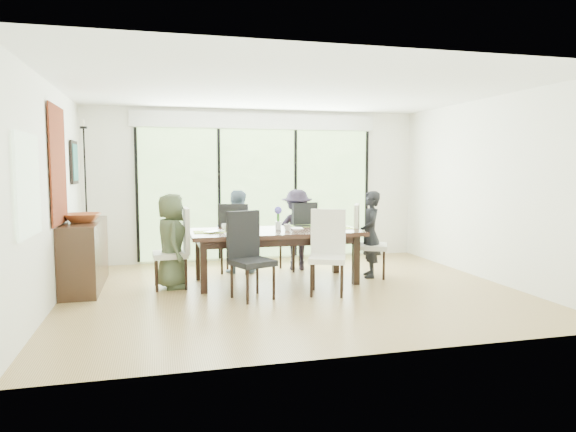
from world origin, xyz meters
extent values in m
cube|color=olive|center=(0.00, 0.00, -0.01)|extent=(6.00, 5.00, 0.01)
cube|color=white|center=(0.00, 0.00, 2.71)|extent=(6.00, 5.00, 0.01)
cube|color=white|center=(0.00, 2.51, 1.35)|extent=(6.00, 0.02, 2.70)
cube|color=beige|center=(0.00, -2.51, 1.35)|extent=(6.00, 0.02, 2.70)
cube|color=beige|center=(-3.01, 0.00, 1.35)|extent=(0.02, 5.00, 2.70)
cube|color=white|center=(3.01, 0.00, 1.35)|extent=(0.02, 5.00, 2.70)
cube|color=#598C3F|center=(0.00, 2.47, 1.20)|extent=(4.20, 0.02, 2.30)
cube|color=white|center=(0.00, 2.46, 2.50)|extent=(4.40, 0.06, 0.28)
cube|color=black|center=(-2.10, 2.46, 1.20)|extent=(0.05, 0.04, 2.30)
cube|color=black|center=(-0.70, 2.46, 1.20)|extent=(0.05, 0.04, 2.30)
cube|color=black|center=(0.70, 2.46, 1.20)|extent=(0.05, 0.04, 2.30)
cube|color=black|center=(2.10, 2.46, 1.20)|extent=(0.05, 0.04, 2.30)
cube|color=#8CAD7F|center=(-2.97, -1.20, 1.50)|extent=(0.02, 0.90, 1.00)
cube|color=brown|center=(0.00, 3.40, -0.05)|extent=(6.00, 1.80, 0.10)
cube|color=brown|center=(0.00, 4.20, 0.55)|extent=(6.00, 0.08, 0.06)
sphere|color=#14380F|center=(-1.80, 5.20, 1.44)|extent=(3.20, 3.20, 3.20)
sphere|color=#14380F|center=(0.40, 5.80, 1.80)|extent=(4.00, 4.00, 4.00)
sphere|color=#14380F|center=(2.20, 5.00, 1.26)|extent=(2.80, 2.80, 2.80)
sphere|color=#14380F|center=(-0.60, 6.50, 1.62)|extent=(3.60, 3.60, 3.60)
cube|color=black|center=(-0.10, 0.57, 0.74)|extent=(2.45, 1.12, 0.06)
cube|color=black|center=(-0.10, 0.57, 0.64)|extent=(2.25, 0.92, 0.10)
cube|color=black|center=(-1.18, 0.14, 0.35)|extent=(0.09, 0.09, 0.71)
cube|color=black|center=(0.98, 0.14, 0.35)|extent=(0.09, 0.09, 0.71)
cube|color=black|center=(-1.18, 1.00, 0.35)|extent=(0.09, 0.09, 0.71)
cube|color=black|center=(0.98, 1.00, 0.35)|extent=(0.09, 0.09, 0.71)
imported|color=#3F4A31|center=(-1.58, 0.57, 0.66)|extent=(0.43, 0.64, 1.32)
imported|color=black|center=(1.38, 0.57, 0.66)|extent=(0.53, 0.69, 1.32)
imported|color=slate|center=(-0.55, 1.40, 0.66)|extent=(0.67, 0.49, 1.32)
imported|color=#251E2D|center=(0.45, 1.40, 0.66)|extent=(0.68, 0.50, 1.32)
cube|color=#94AA3C|center=(-1.05, 0.57, 0.77)|extent=(0.45, 0.33, 0.01)
cube|color=#93B440|center=(0.85, 0.57, 0.77)|extent=(0.45, 0.33, 0.01)
cube|color=#8AAD3E|center=(-0.55, 0.97, 0.77)|extent=(0.45, 0.33, 0.01)
cube|color=olive|center=(0.45, 0.97, 0.77)|extent=(0.45, 0.33, 0.01)
cube|color=white|center=(-0.65, 0.27, 0.77)|extent=(0.45, 0.33, 0.01)
cube|color=black|center=(-0.45, 0.92, 0.78)|extent=(0.27, 0.18, 0.01)
cube|color=black|center=(0.40, 0.92, 0.78)|extent=(0.25, 0.17, 0.01)
cube|color=white|center=(0.60, 0.52, 0.77)|extent=(0.31, 0.22, 0.00)
cube|color=white|center=(-0.65, 0.27, 0.78)|extent=(0.27, 0.27, 0.02)
cube|color=#CF6018|center=(-0.65, 0.27, 0.80)|extent=(0.20, 0.20, 0.01)
cylinder|color=silver|center=(-0.05, 0.62, 0.83)|extent=(0.08, 0.08, 0.12)
cylinder|color=#337226|center=(-0.05, 0.62, 0.95)|extent=(0.04, 0.04, 0.16)
sphere|color=#5F52CF|center=(-0.05, 0.62, 1.05)|extent=(0.11, 0.11, 0.11)
imported|color=silver|center=(-0.95, 0.47, 0.78)|extent=(0.40, 0.38, 0.03)
imported|color=white|center=(-0.80, 0.72, 0.82)|extent=(0.18, 0.18, 0.10)
imported|color=white|center=(0.05, 0.47, 0.81)|extent=(0.14, 0.14, 0.09)
imported|color=white|center=(0.70, 0.67, 0.82)|extent=(0.14, 0.14, 0.10)
imported|color=white|center=(0.15, 0.62, 0.78)|extent=(0.19, 0.25, 0.02)
cube|color=black|center=(-2.76, 0.89, 0.46)|extent=(0.46, 1.65, 0.93)
imported|color=#944320|center=(-2.76, 0.79, 0.99)|extent=(0.49, 0.49, 0.12)
cylinder|color=black|center=(-2.76, 1.24, 0.95)|extent=(0.10, 0.10, 0.04)
cylinder|color=black|center=(-2.76, 1.24, 1.60)|extent=(0.02, 0.02, 1.29)
cylinder|color=black|center=(-2.76, 1.24, 2.24)|extent=(0.10, 0.10, 0.03)
cylinder|color=silver|center=(-2.76, 1.24, 2.30)|extent=(0.04, 0.04, 0.10)
cube|color=#9C3216|center=(-2.97, 0.40, 1.70)|extent=(0.02, 1.00, 1.50)
cube|color=black|center=(-2.97, 1.70, 1.75)|extent=(0.03, 0.55, 0.65)
cube|color=#1A5450|center=(-2.95, 1.70, 1.75)|extent=(0.01, 0.45, 0.55)
camera|label=1|loc=(-1.74, -6.64, 1.67)|focal=32.00mm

